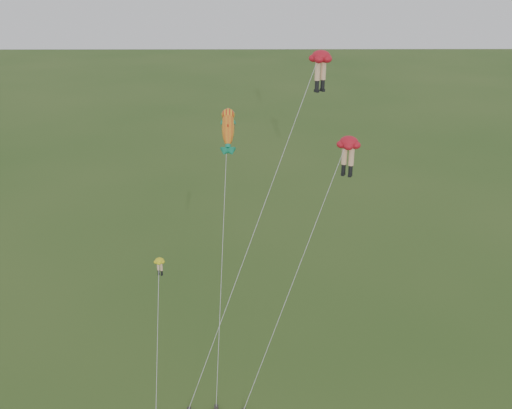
{
  "coord_description": "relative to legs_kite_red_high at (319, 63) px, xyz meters",
  "views": [
    {
      "loc": [
        1.89,
        -29.28,
        26.36
      ],
      "look_at": [
        2.13,
        6.0,
        10.92
      ],
      "focal_mm": 40.0,
      "sensor_mm": 36.0,
      "label": 1
    }
  ],
  "objects": [
    {
      "name": "ground",
      "position": [
        -6.46,
        -9.88,
        -19.67
      ],
      "size": [
        300.0,
        300.0,
        0.0
      ],
      "primitive_type": "plane",
      "color": "#2E4D1B",
      "rests_on": "ground"
    },
    {
      "name": "fish_kite",
      "position": [
        -6.13,
        -3.7,
        -3.51
      ],
      "size": [
        1.37,
        9.13,
        17.57
      ],
      "rotation": [
        0.77,
        0.0,
        0.01
      ],
      "color": "yellow",
      "rests_on": "ground"
    },
    {
      "name": "legs_kite_yellow",
      "position": [
        -10.87,
        -5.95,
        -13.03
      ],
      "size": [
        1.23,
        9.68,
        7.55
      ],
      "rotation": [
        0.0,
        0.0,
        -0.29
      ],
      "color": "yellow",
      "rests_on": "ground"
    },
    {
      "name": "legs_kite_red_mid",
      "position": [
        1.8,
        -2.83,
        -5.1
      ],
      "size": [
        8.28,
        10.2,
        15.36
      ],
      "rotation": [
        0.0,
        0.0,
        -0.5
      ],
      "color": "red",
      "rests_on": "ground"
    },
    {
      "name": "legs_kite_red_high",
      "position": [
        0.0,
        0.0,
        0.0
      ],
      "size": [
        9.98,
        12.93,
        20.53
      ],
      "rotation": [
        0.0,
        0.0,
        0.56
      ],
      "color": "red",
      "rests_on": "ground"
    }
  ]
}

